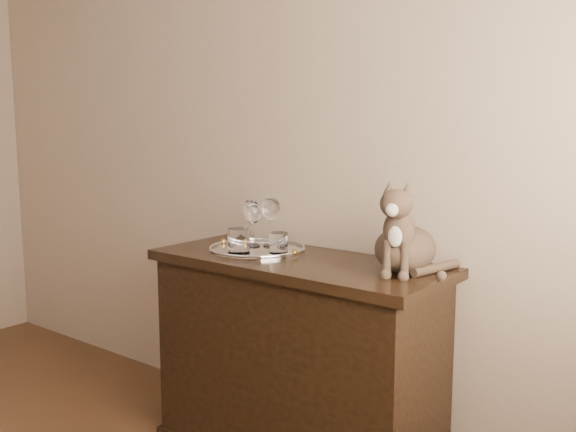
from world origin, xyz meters
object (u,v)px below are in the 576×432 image
at_px(tray, 257,250).
at_px(cat, 406,226).
at_px(sideboard, 297,362).
at_px(wine_glass_a, 251,222).
at_px(wine_glass_b, 271,222).
at_px(wine_glass_d, 253,225).
at_px(tumbler_b, 239,241).
at_px(tumbler_c, 278,243).

xyz_separation_m(tray, cat, (0.66, 0.04, 0.16)).
xyz_separation_m(sideboard, tray, (-0.22, 0.02, 0.43)).
bearing_deg(wine_glass_a, cat, -1.26).
relative_size(wine_glass_b, cat, 0.64).
bearing_deg(sideboard, wine_glass_a, 165.80).
relative_size(wine_glass_b, wine_glass_d, 1.15).
bearing_deg(wine_glass_a, wine_glass_d, -38.78).
xyz_separation_m(sideboard, tumbler_b, (-0.22, -0.09, 0.48)).
height_order(sideboard, tumbler_c, tumbler_c).
relative_size(wine_glass_b, tumbler_b, 2.11).
relative_size(wine_glass_a, tumbler_c, 2.35).
bearing_deg(sideboard, wine_glass_d, 169.48).
height_order(tray, tumbler_b, tumbler_b).
bearing_deg(tumbler_c, cat, 5.96).
height_order(wine_glass_d, tumbler_b, wine_glass_d).
height_order(sideboard, wine_glass_b, wine_glass_b).
xyz_separation_m(wine_glass_a, cat, (0.74, -0.02, 0.06)).
bearing_deg(tray, cat, 3.71).
distance_m(wine_glass_a, wine_glass_d, 0.04).
xyz_separation_m(wine_glass_d, tumbler_b, (0.05, -0.14, -0.04)).
bearing_deg(tray, tumbler_c, -6.09).
bearing_deg(wine_glass_d, wine_glass_b, 39.79).
xyz_separation_m(sideboard, tumbler_c, (-0.10, 0.01, 0.47)).
xyz_separation_m(wine_glass_d, tumbler_c, (0.17, -0.05, -0.05)).
distance_m(sideboard, wine_glass_a, 0.62).
distance_m(tray, wine_glass_b, 0.14).
distance_m(wine_glass_d, tumbler_c, 0.19).
height_order(wine_glass_b, cat, cat).
xyz_separation_m(sideboard, cat, (0.44, 0.06, 0.59)).
relative_size(sideboard, wine_glass_b, 5.66).
relative_size(tumbler_b, cat, 0.30).
bearing_deg(tumbler_b, wine_glass_a, 115.77).
xyz_separation_m(wine_glass_a, tumbler_c, (0.21, -0.07, -0.06)).
xyz_separation_m(tumbler_b, cat, (0.66, 0.15, 0.11)).
bearing_deg(wine_glass_d, wine_glass_a, 141.22).
distance_m(sideboard, cat, 0.74).
height_order(wine_glass_a, wine_glass_b, wine_glass_b).
xyz_separation_m(tray, tumbler_b, (-0.00, -0.11, 0.05)).
height_order(wine_glass_a, cat, cat).
height_order(wine_glass_a, tumbler_c, wine_glass_a).
xyz_separation_m(wine_glass_a, wine_glass_b, (0.09, 0.02, 0.01)).
distance_m(wine_glass_b, cat, 0.66).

